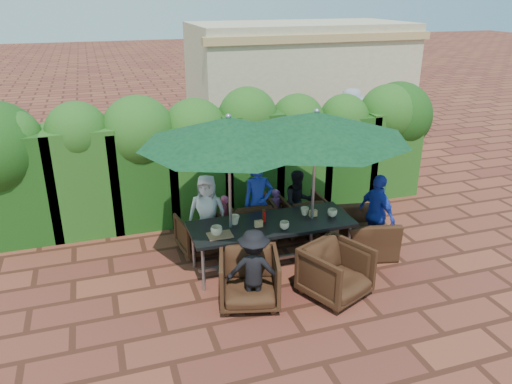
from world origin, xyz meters
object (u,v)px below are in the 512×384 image
object	(u,v)px
umbrella_right	(316,125)
chair_near_left	(249,277)
dining_table	(271,227)
chair_near_right	(336,270)
chair_end_right	(366,227)
chair_far_mid	(250,218)
umbrella_left	(229,131)
chair_far_left	(200,231)
chair_far_right	(302,212)

from	to	relation	value
umbrella_right	chair_near_left	distance (m)	2.35
umbrella_right	chair_near_left	size ratio (longest dim) A/B	3.35
dining_table	chair_near_right	distance (m)	1.22
umbrella_right	chair_end_right	distance (m)	2.04
chair_far_mid	chair_near_right	world-z (taller)	chair_near_right
dining_table	umbrella_right	xyz separation A→B (m)	(0.65, -0.03, 1.54)
umbrella_left	chair_far_left	world-z (taller)	umbrella_left
dining_table	chair_far_left	xyz separation A→B (m)	(-0.94, 0.85, -0.33)
chair_near_left	chair_near_right	bearing A→B (deg)	4.89
chair_far_left	chair_end_right	xyz separation A→B (m)	(2.59, -0.85, 0.08)
umbrella_left	chair_far_mid	xyz separation A→B (m)	(0.59, 0.95, -1.81)
umbrella_left	chair_near_right	bearing A→B (deg)	-42.05
dining_table	umbrella_left	distance (m)	1.66
umbrella_right	chair_end_right	world-z (taller)	umbrella_right
umbrella_right	dining_table	bearing A→B (deg)	177.11
chair_far_left	chair_far_mid	world-z (taller)	chair_far_mid
umbrella_left	chair_far_mid	size ratio (longest dim) A/B	3.17
chair_far_left	chair_far_right	world-z (taller)	chair_far_right
chair_far_mid	chair_near_left	xyz separation A→B (m)	(-0.59, -1.83, 0.01)
chair_near_left	chair_near_right	distance (m)	1.22
umbrella_right	chair_far_mid	bearing A→B (deg)	123.83
chair_far_right	chair_far_mid	bearing A→B (deg)	-0.44
dining_table	chair_end_right	world-z (taller)	chair_end_right
chair_far_mid	chair_far_right	world-z (taller)	chair_far_mid
chair_far_left	chair_far_mid	xyz separation A→B (m)	(0.90, 0.15, 0.05)
umbrella_left	chair_far_left	xyz separation A→B (m)	(-0.31, 0.80, -1.86)
umbrella_left	chair_far_right	bearing A→B (deg)	30.78
dining_table	chair_far_left	world-z (taller)	dining_table
chair_near_left	chair_end_right	bearing A→B (deg)	34.84
chair_far_mid	chair_near_left	distance (m)	1.92
chair_far_right	chair_near_right	size ratio (longest dim) A/B	0.90
dining_table	chair_near_right	world-z (taller)	chair_near_right
dining_table	chair_far_mid	distance (m)	1.03
dining_table	chair_end_right	distance (m)	1.67
chair_near_left	chair_near_right	xyz separation A→B (m)	(1.20, -0.21, 0.00)
chair_far_left	chair_far_mid	bearing A→B (deg)	-179.12
chair_near_right	chair_far_mid	bearing A→B (deg)	82.77
dining_table	chair_near_left	bearing A→B (deg)	-126.72
umbrella_right	chair_far_right	world-z (taller)	umbrella_right
dining_table	chair_far_mid	bearing A→B (deg)	92.02
umbrella_left	chair_near_right	world-z (taller)	umbrella_left
umbrella_right	chair_far_right	distance (m)	2.12
dining_table	chair_far_right	xyz separation A→B (m)	(0.92, 0.97, -0.30)
dining_table	umbrella_left	bearing A→B (deg)	175.61
dining_table	chair_end_right	bearing A→B (deg)	-0.08
chair_far_left	chair_end_right	size ratio (longest dim) A/B	0.70
chair_far_mid	chair_end_right	world-z (taller)	chair_end_right
umbrella_left	chair_far_right	size ratio (longest dim) A/B	3.40
chair_far_left	chair_near_right	xyz separation A→B (m)	(1.52, -1.89, 0.07)
chair_far_mid	chair_far_right	size ratio (longest dim) A/B	1.07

